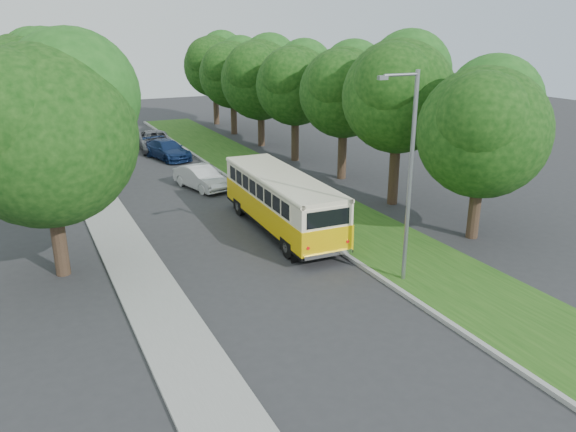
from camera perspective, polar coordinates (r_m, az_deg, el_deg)
name	(u,v)px	position (r m, az deg, el deg)	size (l,w,h in m)	color
ground	(276,277)	(22.30, -1.27, -6.25)	(120.00, 120.00, 0.00)	#2D2D30
curb	(299,224)	(27.89, 1.14, -0.84)	(0.20, 70.00, 0.15)	gray
grass_verge	(340,218)	(28.99, 5.28, -0.17)	(4.50, 70.00, 0.13)	#1F4B14
sidewalk	(127,253)	(25.44, -16.00, -3.61)	(2.20, 70.00, 0.12)	gray
treeline	(204,82)	(38.33, -8.55, 13.30)	(24.27, 41.91, 9.46)	#332319
lamppost_near	(409,173)	(20.90, 12.15, 4.34)	(1.71, 0.16, 8.00)	gray
lamppost_far	(86,123)	(34.98, -19.84, 8.92)	(1.71, 0.16, 7.50)	gray
warning_sign	(105,178)	(31.56, -18.10, 3.66)	(0.56, 0.10, 2.50)	gray
vintage_bus	(282,203)	(26.71, -0.65, 1.32)	(2.47, 9.61, 2.85)	yellow
car_silver	(207,176)	(35.02, -8.20, 4.08)	(1.59, 3.96, 1.35)	#A1A2A6
car_white	(201,178)	(34.54, -8.86, 3.88)	(1.48, 4.25, 1.40)	silver
car_blue	(167,150)	(42.97, -12.15, 6.60)	(1.97, 4.85, 1.41)	navy
car_grey	(155,141)	(46.24, -13.34, 7.43)	(2.52, 5.46, 1.52)	slate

